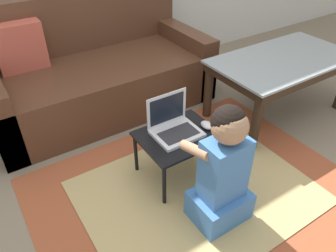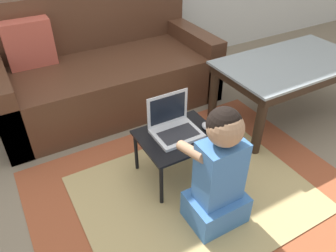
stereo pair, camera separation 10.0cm
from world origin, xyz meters
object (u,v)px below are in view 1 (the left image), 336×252
Objects in this scene: computer_mouse at (207,125)px; person_seated at (223,171)px; coffee_table at (282,66)px; laptop_desk at (179,140)px; couch at (96,72)px; laptop at (174,127)px.

person_seated reaches higher than computer_mouse.
coffee_table is 11.90× the size of computer_mouse.
person_seated is at bearing -91.07° from laptop_desk.
couch reaches higher than coffee_table.
person_seated reaches higher than coffee_table.
coffee_table is at bearing 6.89° from laptop.
laptop reaches higher than computer_mouse.
coffee_table is 1.28m from person_seated.
coffee_table is 1.52× the size of person_seated.
coffee_table is 2.36× the size of laptop_desk.
couch is 1.20m from computer_mouse.
person_seated is (-1.13, -0.60, -0.07)m from coffee_table.
laptop is at bearing -173.11° from coffee_table.
coffee_table is (1.20, -0.96, 0.13)m from couch.
coffee_table is at bearing 8.99° from laptop_desk.
laptop is at bearing 160.33° from computer_mouse.
couch is 1.14m from laptop_desk.
coffee_table is 1.14m from laptop.
laptop_desk is 0.21m from computer_mouse.
couch is 1.57× the size of coffee_table.
laptop_desk is 1.70× the size of laptop.
laptop_desk is at bearing -86.25° from couch.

